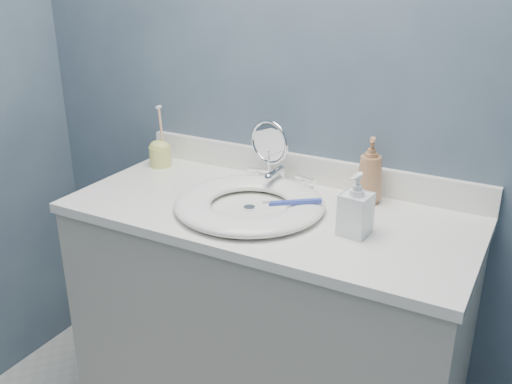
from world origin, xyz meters
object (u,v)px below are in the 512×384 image
Objects in this scene: soap_bottle_amber at (370,171)px; toothbrush_holder at (160,152)px; makeup_mirror at (269,150)px; soap_bottle_clear at (356,204)px.

soap_bottle_amber is 0.77m from toothbrush_holder.
makeup_mirror is 0.43m from soap_bottle_clear.
toothbrush_holder is (-0.43, -0.02, -0.07)m from makeup_mirror.
makeup_mirror is 1.08× the size of soap_bottle_amber.
soap_bottle_clear is at bearing -19.07° from makeup_mirror.
makeup_mirror is at bearing 3.05° from toothbrush_holder.
toothbrush_holder is at bearing 170.14° from soap_bottle_amber.
soap_bottle_amber is at bearing 105.36° from soap_bottle_clear.
toothbrush_holder is at bearing -165.99° from makeup_mirror.
makeup_mirror reaches higher than soap_bottle_amber.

